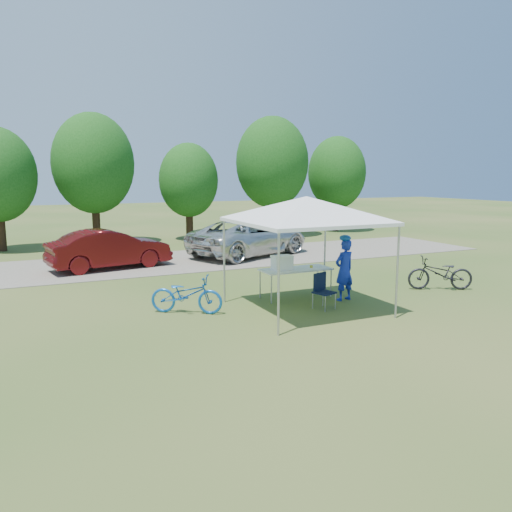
{
  "coord_description": "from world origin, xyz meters",
  "views": [
    {
      "loc": [
        -5.99,
        -10.14,
        3.2
      ],
      "look_at": [
        -0.38,
        2.0,
        1.05
      ],
      "focal_mm": 35.0,
      "sensor_mm": 36.0,
      "label": 1
    }
  ],
  "objects_px": {
    "bike_blue": "(187,294)",
    "folding_chair": "(322,288)",
    "minivan": "(250,237)",
    "sedan": "(110,249)",
    "cooler": "(282,263)",
    "bike_dark": "(440,273)",
    "folding_table": "(296,270)",
    "cyclist": "(344,270)"
  },
  "relations": [
    {
      "from": "folding_chair",
      "to": "minivan",
      "type": "distance_m",
      "value": 8.35
    },
    {
      "from": "minivan",
      "to": "cooler",
      "type": "bearing_deg",
      "value": 140.69
    },
    {
      "from": "cooler",
      "to": "cyclist",
      "type": "bearing_deg",
      "value": -30.12
    },
    {
      "from": "cooler",
      "to": "sedan",
      "type": "xyz_separation_m",
      "value": [
        -3.43,
        6.31,
        -0.27
      ]
    },
    {
      "from": "folding_table",
      "to": "sedan",
      "type": "bearing_deg",
      "value": 121.32
    },
    {
      "from": "cyclist",
      "to": "cooler",
      "type": "bearing_deg",
      "value": -40.14
    },
    {
      "from": "cooler",
      "to": "minivan",
      "type": "height_order",
      "value": "minivan"
    },
    {
      "from": "folding_chair",
      "to": "minivan",
      "type": "xyz_separation_m",
      "value": [
        1.71,
        8.17,
        0.25
      ]
    },
    {
      "from": "cyclist",
      "to": "sedan",
      "type": "xyz_separation_m",
      "value": [
        -4.82,
        7.12,
        -0.1
      ]
    },
    {
      "from": "folding_table",
      "to": "cooler",
      "type": "relative_size",
      "value": 3.61
    },
    {
      "from": "bike_blue",
      "to": "sedan",
      "type": "distance_m",
      "value": 6.66
    },
    {
      "from": "cyclist",
      "to": "bike_dark",
      "type": "distance_m",
      "value": 3.2
    },
    {
      "from": "bike_dark",
      "to": "sedan",
      "type": "height_order",
      "value": "sedan"
    },
    {
      "from": "cooler",
      "to": "sedan",
      "type": "relative_size",
      "value": 0.13
    },
    {
      "from": "cooler",
      "to": "sedan",
      "type": "height_order",
      "value": "sedan"
    },
    {
      "from": "folding_chair",
      "to": "bike_blue",
      "type": "height_order",
      "value": "bike_blue"
    },
    {
      "from": "folding_table",
      "to": "bike_dark",
      "type": "distance_m",
      "value": 4.27
    },
    {
      "from": "folding_table",
      "to": "cooler",
      "type": "height_order",
      "value": "cooler"
    },
    {
      "from": "cyclist",
      "to": "minivan",
      "type": "relative_size",
      "value": 0.3
    },
    {
      "from": "folding_table",
      "to": "sedan",
      "type": "xyz_separation_m",
      "value": [
        -3.84,
        6.31,
        -0.03
      ]
    },
    {
      "from": "cooler",
      "to": "bike_blue",
      "type": "xyz_separation_m",
      "value": [
        -2.68,
        -0.3,
        -0.52
      ]
    },
    {
      "from": "bike_dark",
      "to": "sedan",
      "type": "distance_m",
      "value": 10.8
    },
    {
      "from": "folding_chair",
      "to": "sedan",
      "type": "xyz_separation_m",
      "value": [
        -3.88,
        7.56,
        0.19
      ]
    },
    {
      "from": "minivan",
      "to": "bike_blue",
      "type": "bearing_deg",
      "value": 124.17
    },
    {
      "from": "bike_blue",
      "to": "folding_chair",
      "type": "bearing_deg",
      "value": -74.12
    },
    {
      "from": "cooler",
      "to": "bike_dark",
      "type": "distance_m",
      "value": 4.69
    },
    {
      "from": "folding_table",
      "to": "bike_blue",
      "type": "relative_size",
      "value": 1.1
    },
    {
      "from": "bike_dark",
      "to": "bike_blue",
      "type": "bearing_deg",
      "value": -68.28
    },
    {
      "from": "cyclist",
      "to": "bike_dark",
      "type": "xyz_separation_m",
      "value": [
        3.18,
        -0.14,
        -0.32
      ]
    },
    {
      "from": "minivan",
      "to": "sedan",
      "type": "distance_m",
      "value": 5.62
    },
    {
      "from": "bike_blue",
      "to": "minivan",
      "type": "distance_m",
      "value": 8.7
    },
    {
      "from": "bike_blue",
      "to": "bike_dark",
      "type": "height_order",
      "value": "bike_dark"
    },
    {
      "from": "folding_chair",
      "to": "cooler",
      "type": "height_order",
      "value": "cooler"
    },
    {
      "from": "sedan",
      "to": "bike_dark",
      "type": "bearing_deg",
      "value": -143.04
    },
    {
      "from": "bike_blue",
      "to": "cooler",
      "type": "bearing_deg",
      "value": -50.98
    },
    {
      "from": "minivan",
      "to": "sedan",
      "type": "relative_size",
      "value": 1.29
    },
    {
      "from": "bike_dark",
      "to": "folding_table",
      "type": "bearing_deg",
      "value": -76.04
    },
    {
      "from": "bike_dark",
      "to": "sedan",
      "type": "xyz_separation_m",
      "value": [
        -7.99,
        7.26,
        0.22
      ]
    },
    {
      "from": "folding_chair",
      "to": "cyclist",
      "type": "relative_size",
      "value": 0.54
    },
    {
      "from": "folding_table",
      "to": "sedan",
      "type": "height_order",
      "value": "sedan"
    },
    {
      "from": "cooler",
      "to": "cyclist",
      "type": "relative_size",
      "value": 0.33
    },
    {
      "from": "bike_blue",
      "to": "minivan",
      "type": "height_order",
      "value": "minivan"
    }
  ]
}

